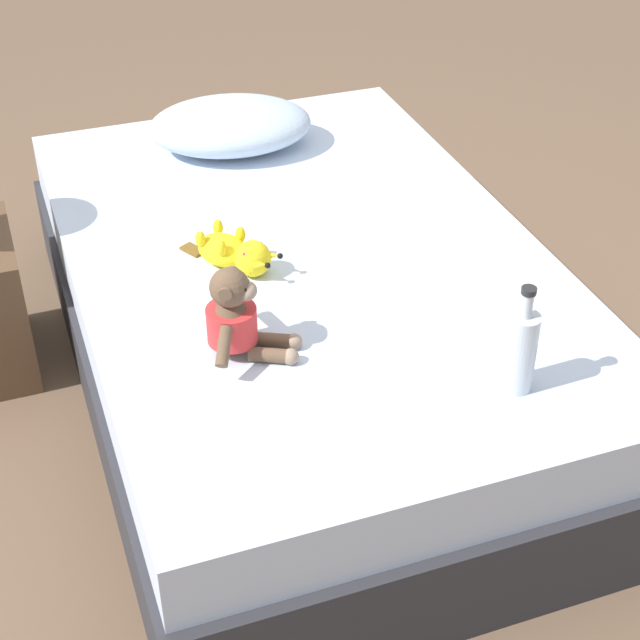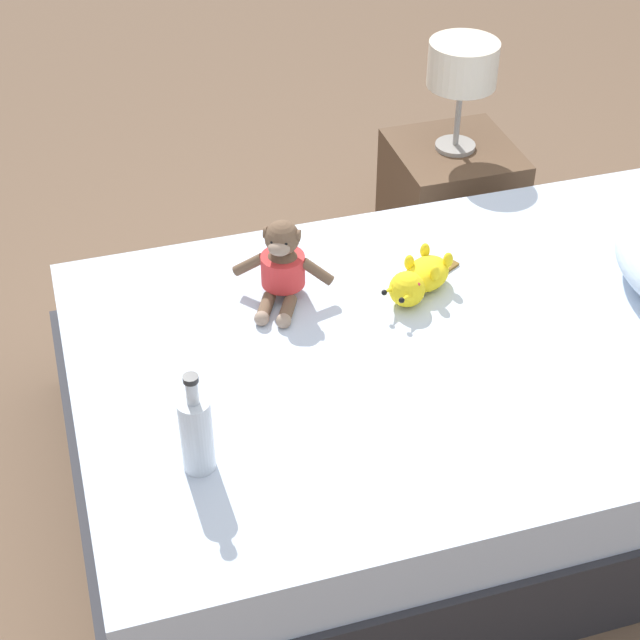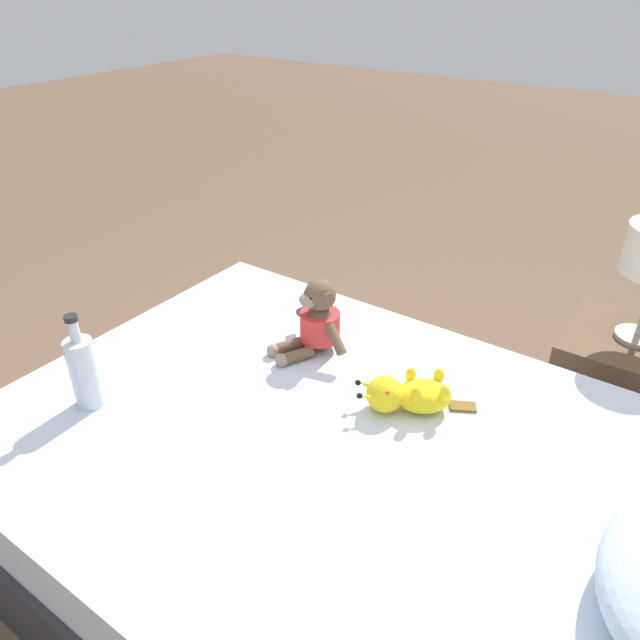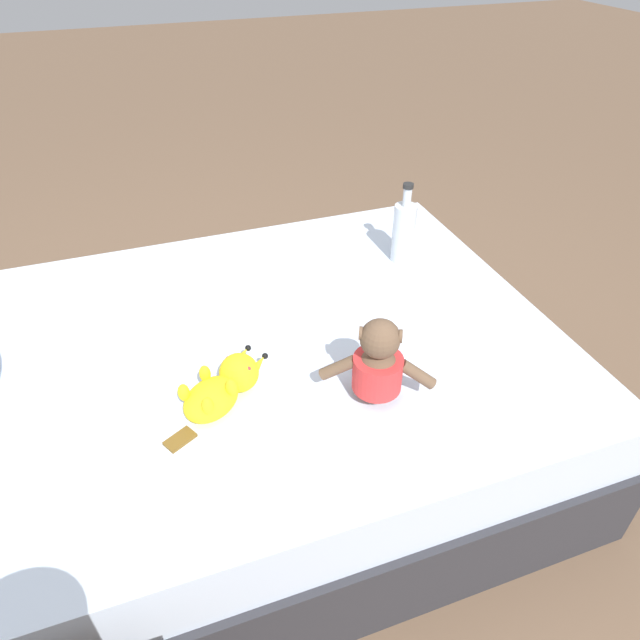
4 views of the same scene
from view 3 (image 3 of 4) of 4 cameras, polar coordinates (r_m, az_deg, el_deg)
ground_plane at (r=1.84m, az=4.47°, el=-23.45°), size 16.00×16.00×0.00m
bed at (r=1.66m, az=4.81°, el=-18.85°), size 1.32×2.06×0.47m
plush_monkey at (r=1.80m, az=-0.31°, el=-0.18°), size 0.25×0.27×0.24m
plush_yellow_creature at (r=1.61m, az=8.33°, el=-7.05°), size 0.24×0.30×0.10m
glass_bottle at (r=1.69m, az=-21.60°, el=-4.52°), size 0.07×0.07×0.28m
nightstand at (r=2.31m, az=26.63°, el=-6.18°), size 0.42×0.42×0.44m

